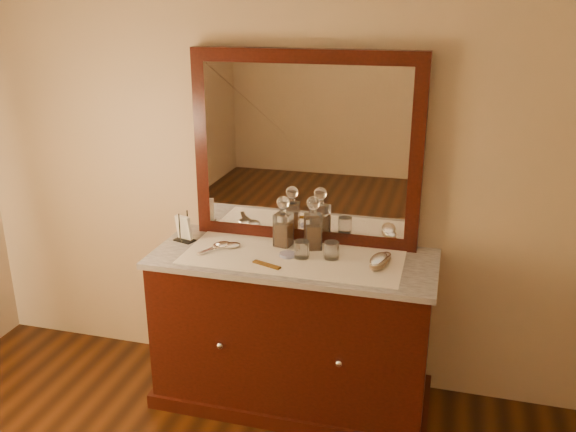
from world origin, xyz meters
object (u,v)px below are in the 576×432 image
(hand_mirror_outer, at_px, (219,246))
(hand_mirror_inner, at_px, (228,246))
(napkin_rack, at_px, (184,229))
(decanter_right, at_px, (313,228))
(dresser_cabinet, at_px, (293,332))
(brush_near, at_px, (379,261))
(mirror_frame, at_px, (306,149))
(pin_dish, at_px, (288,255))
(brush_far, at_px, (382,259))
(decanter_left, at_px, (283,227))
(comb, at_px, (267,265))

(hand_mirror_outer, distance_m, hand_mirror_inner, 0.05)
(napkin_rack, height_order, decanter_right, decanter_right)
(dresser_cabinet, bearing_deg, brush_near, -2.07)
(mirror_frame, height_order, hand_mirror_inner, mirror_frame)
(pin_dish, xyz_separation_m, brush_far, (0.47, 0.04, 0.01))
(decanter_left, xyz_separation_m, brush_far, (0.53, -0.09, -0.09))
(brush_near, bearing_deg, decanter_left, 165.74)
(dresser_cabinet, bearing_deg, pin_dish, -149.86)
(mirror_frame, bearing_deg, napkin_rack, -162.52)
(decanter_left, relative_size, hand_mirror_inner, 1.48)
(decanter_right, xyz_separation_m, brush_near, (0.36, -0.14, -0.08))
(brush_far, bearing_deg, hand_mirror_outer, -178.10)
(decanter_left, bearing_deg, comb, -91.97)
(dresser_cabinet, bearing_deg, brush_far, 3.74)
(mirror_frame, distance_m, decanter_right, 0.41)
(comb, distance_m, brush_near, 0.54)
(hand_mirror_outer, bearing_deg, dresser_cabinet, -0.14)
(napkin_rack, relative_size, decanter_right, 0.58)
(decanter_right, relative_size, brush_far, 1.77)
(mirror_frame, height_order, napkin_rack, mirror_frame)
(dresser_cabinet, height_order, decanter_left, decanter_left)
(mirror_frame, height_order, brush_near, mirror_frame)
(brush_near, bearing_deg, napkin_rack, 176.42)
(dresser_cabinet, xyz_separation_m, decanter_left, (-0.08, 0.12, 0.55))
(napkin_rack, distance_m, brush_near, 1.05)
(pin_dish, relative_size, brush_near, 0.46)
(pin_dish, bearing_deg, mirror_frame, 84.54)
(pin_dish, height_order, comb, pin_dish)
(dresser_cabinet, distance_m, brush_far, 0.64)
(brush_near, bearing_deg, decanter_right, 158.97)
(decanter_right, bearing_deg, dresser_cabinet, -120.99)
(comb, height_order, brush_near, brush_near)
(comb, distance_m, decanter_right, 0.34)
(decanter_left, xyz_separation_m, decanter_right, (0.16, 0.01, 0.00))
(mirror_frame, height_order, comb, mirror_frame)
(dresser_cabinet, relative_size, hand_mirror_inner, 7.60)
(mirror_frame, bearing_deg, brush_near, -31.09)
(pin_dish, bearing_deg, hand_mirror_outer, 177.65)
(hand_mirror_inner, bearing_deg, mirror_frame, 33.20)
(pin_dish, xyz_separation_m, comb, (-0.07, -0.14, -0.00))
(pin_dish, distance_m, hand_mirror_inner, 0.33)
(comb, height_order, hand_mirror_outer, hand_mirror_outer)
(dresser_cabinet, bearing_deg, decanter_right, 59.01)
(comb, height_order, decanter_right, decanter_right)
(comb, height_order, hand_mirror_inner, hand_mirror_inner)
(decanter_right, height_order, hand_mirror_outer, decanter_right)
(decanter_left, distance_m, brush_near, 0.54)
(decanter_left, distance_m, decanter_right, 0.16)
(hand_mirror_inner, bearing_deg, decanter_left, 20.71)
(brush_near, height_order, brush_far, brush_near)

